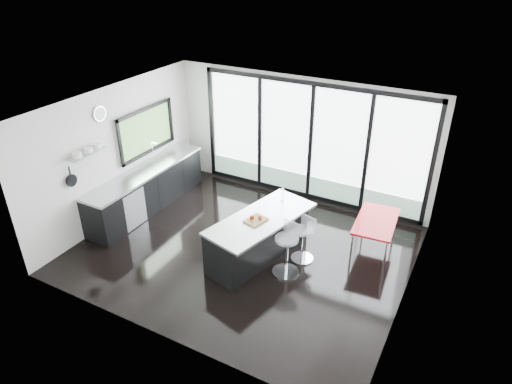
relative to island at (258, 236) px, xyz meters
The scene contains 11 objects.
floor 0.56m from the island, behind, with size 6.00×5.00×0.00m, color black.
ceiling 2.38m from the island, behind, with size 6.00×5.00×0.00m, color white.
wall_back 2.65m from the island, 91.45° to the left, with size 6.00×0.09×2.80m.
wall_front 2.65m from the island, 97.80° to the right, with size 6.00×0.00×2.80m, color beige.
wall_left 3.51m from the island, behind, with size 0.26×5.00×2.80m.
wall_right 2.83m from the island, ahead, with size 0.00×5.00×2.80m, color beige.
counter_cabinets 3.04m from the island, behind, with size 0.69×3.24×1.36m.
island is the anchor object (origin of this frame).
bar_stool_near 0.70m from the island, 17.25° to the right, with size 0.48×0.48×0.77m, color silver.
bar_stool_far 0.84m from the island, 21.97° to the left, with size 0.42×0.42×0.67m, color silver.
red_table 2.22m from the island, 33.71° to the left, with size 0.71×1.24×0.66m, color #A6090F.
Camera 1 is at (3.61, -6.23, 5.20)m, focal length 32.00 mm.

